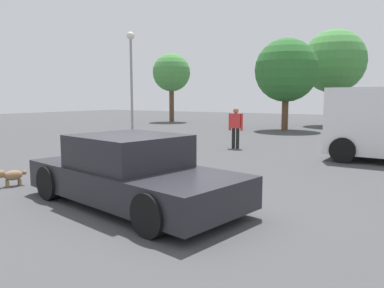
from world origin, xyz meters
name	(u,v)px	position (x,y,z in m)	size (l,w,h in m)	color
ground_plane	(147,208)	(0.00, 0.00, 0.00)	(80.00, 80.00, 0.00)	#424244
sedan_foreground	(132,173)	(-0.39, 0.04, 0.58)	(4.55, 2.53, 1.27)	#232328
dog	(11,175)	(-3.55, -0.33, 0.24)	(0.35, 0.59, 0.39)	olive
pedestrian	(236,125)	(-2.13, 7.95, 0.92)	(0.57, 0.28, 1.56)	black
light_post_near	(131,63)	(-10.50, 11.51, 3.90)	(0.44, 0.44, 5.64)	gray
tree_back_left	(334,61)	(-1.68, 22.29, 4.41)	(4.29, 4.29, 6.57)	brown
tree_back_right	(171,73)	(-13.62, 19.85, 3.92)	(3.01, 3.01, 5.47)	brown
tree_far_right	(286,71)	(-3.19, 16.84, 3.53)	(3.70, 3.70, 5.39)	brown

